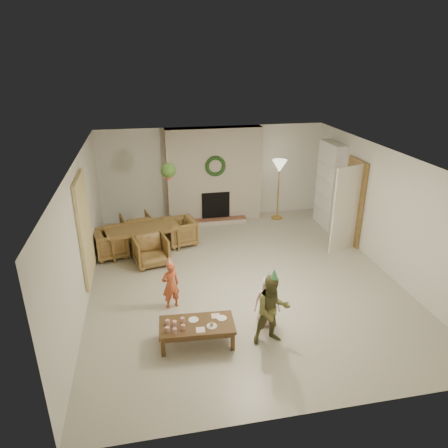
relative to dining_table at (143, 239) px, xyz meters
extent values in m
plane|color=#B7B29E|center=(1.95, -1.65, -0.29)|extent=(7.00, 7.00, 0.00)
plane|color=white|center=(1.95, -1.65, 2.21)|extent=(7.00, 7.00, 0.00)
plane|color=silver|center=(1.95, 1.85, 0.96)|extent=(7.00, 0.00, 7.00)
plane|color=silver|center=(1.95, -5.15, 0.96)|extent=(7.00, 0.00, 7.00)
plane|color=silver|center=(-1.05, -1.65, 0.96)|extent=(0.00, 7.00, 7.00)
plane|color=silver|center=(4.95, -1.65, 0.96)|extent=(0.00, 7.00, 7.00)
cube|color=#5F2D19|center=(1.95, 1.65, 0.96)|extent=(2.50, 0.40, 2.50)
cube|color=brown|center=(1.95, 1.30, -0.23)|extent=(1.60, 0.30, 0.12)
cube|color=black|center=(1.95, 1.47, 0.16)|extent=(0.75, 0.12, 0.75)
torus|color=#183915|center=(1.95, 1.42, 1.26)|extent=(0.54, 0.10, 0.54)
cylinder|color=gold|center=(3.66, 1.35, -0.27)|extent=(0.31, 0.31, 0.03)
cylinder|color=gold|center=(3.66, 1.35, 0.48)|extent=(0.03, 0.03, 1.48)
cone|color=beige|center=(3.66, 1.35, 1.20)|extent=(0.40, 0.40, 0.33)
cube|color=white|center=(4.79, 0.65, 0.81)|extent=(0.30, 1.00, 2.20)
cube|color=white|center=(4.77, 0.65, 0.16)|extent=(0.30, 0.92, 0.03)
cube|color=white|center=(4.77, 0.65, 0.56)|extent=(0.30, 0.92, 0.03)
cube|color=white|center=(4.77, 0.65, 0.96)|extent=(0.30, 0.92, 0.03)
cube|color=white|center=(4.77, 0.65, 1.36)|extent=(0.30, 0.92, 0.03)
cube|color=#A0431D|center=(4.75, 0.50, 0.30)|extent=(0.20, 0.40, 0.24)
cube|color=navy|center=(4.75, 0.70, 0.70)|extent=(0.20, 0.44, 0.24)
cube|color=gold|center=(4.75, 0.55, 1.09)|extent=(0.20, 0.36, 0.22)
cube|color=brown|center=(4.91, -0.45, 0.73)|extent=(0.05, 0.86, 2.04)
cube|color=beige|center=(4.53, -0.83, 0.71)|extent=(0.77, 0.32, 2.00)
cube|color=beige|center=(-1.01, -1.45, 0.96)|extent=(0.06, 1.20, 2.00)
imported|color=brown|center=(0.00, 0.00, 0.00)|extent=(1.80, 1.25, 0.58)
imported|color=brown|center=(0.16, -0.70, 0.03)|extent=(0.81, 0.83, 0.64)
imported|color=brown|center=(-0.16, 0.70, 0.03)|extent=(0.81, 0.83, 0.64)
imported|color=brown|center=(-0.70, -0.16, 0.03)|extent=(0.83, 0.81, 0.64)
imported|color=brown|center=(0.88, 0.20, 0.03)|extent=(0.83, 0.81, 0.64)
cylinder|color=tan|center=(0.65, -0.15, 1.86)|extent=(0.01, 0.01, 0.70)
cylinder|color=#9F3E33|center=(0.65, -0.15, 1.51)|extent=(0.16, 0.16, 0.12)
sphere|color=#2C501A|center=(0.65, -0.15, 1.63)|extent=(0.32, 0.32, 0.32)
cube|color=#4E341A|center=(0.78, -3.50, 0.04)|extent=(1.20, 0.65, 0.05)
cube|color=#4E341A|center=(0.78, -3.50, -0.02)|extent=(1.10, 0.56, 0.07)
cube|color=#4E341A|center=(0.24, -3.71, -0.13)|extent=(0.07, 0.07, 0.31)
cube|color=#4E341A|center=(1.29, -3.77, -0.13)|extent=(0.07, 0.07, 0.31)
cube|color=#4E341A|center=(0.26, -3.23, -0.13)|extent=(0.07, 0.07, 0.31)
cube|color=#4E341A|center=(1.32, -3.29, -0.13)|extent=(0.07, 0.07, 0.31)
cylinder|color=silver|center=(0.32, -3.61, 0.11)|extent=(0.07, 0.07, 0.08)
cylinder|color=silver|center=(0.33, -3.43, 0.11)|extent=(0.07, 0.07, 0.08)
cylinder|color=silver|center=(0.43, -3.66, 0.11)|extent=(0.07, 0.07, 0.08)
cylinder|color=silver|center=(0.44, -3.48, 0.11)|extent=(0.07, 0.07, 0.08)
cylinder|color=silver|center=(0.56, -3.59, 0.11)|extent=(0.07, 0.07, 0.08)
cylinder|color=silver|center=(0.57, -3.42, 0.11)|extent=(0.07, 0.07, 0.08)
cylinder|color=white|center=(0.74, -3.39, 0.08)|extent=(0.17, 0.17, 0.01)
cylinder|color=white|center=(1.00, -3.60, 0.08)|extent=(0.17, 0.17, 0.01)
cylinder|color=white|center=(1.19, -3.43, 0.08)|extent=(0.17, 0.17, 0.01)
sphere|color=tan|center=(1.00, -3.60, 0.11)|extent=(0.07, 0.07, 0.06)
cube|color=#F7B6B7|center=(0.81, -3.66, 0.07)|extent=(0.14, 0.14, 0.01)
cube|color=#F7B6B7|center=(1.10, -3.36, 0.07)|extent=(0.14, 0.14, 0.01)
imported|color=#BC4C28|center=(0.46, -2.42, 0.16)|extent=(0.38, 0.31, 0.90)
cone|color=#F2B550|center=(0.46, -2.42, 0.65)|extent=(0.13, 0.13, 0.17)
imported|color=brown|center=(1.93, -3.69, 0.30)|extent=(0.58, 0.46, 1.17)
cone|color=#48A860|center=(1.93, -3.69, 0.93)|extent=(0.18, 0.18, 0.19)
imported|color=#F2C2CB|center=(1.99, -3.23, 0.16)|extent=(0.48, 0.37, 0.89)
cone|color=silver|center=(1.99, -3.23, 0.64)|extent=(0.15, 0.15, 0.16)
camera|label=1|loc=(0.18, -8.76, 3.96)|focal=32.87mm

